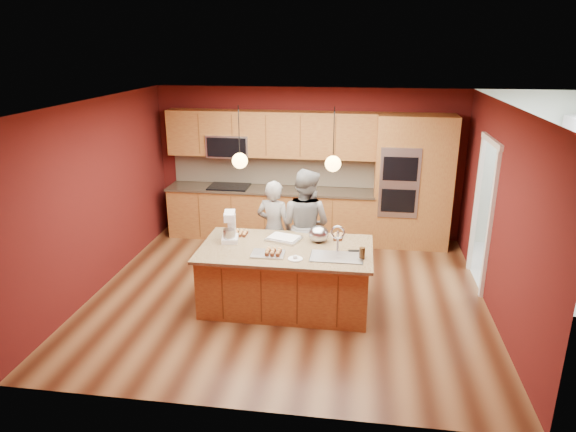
% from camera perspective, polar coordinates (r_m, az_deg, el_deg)
% --- Properties ---
extents(floor, '(5.50, 5.50, 0.00)m').
position_cam_1_polar(floor, '(7.46, 0.02, -8.64)').
color(floor, '#422011').
rests_on(floor, ground).
extents(ceiling, '(5.50, 5.50, 0.00)m').
position_cam_1_polar(ceiling, '(6.66, 0.02, 12.45)').
color(ceiling, silver).
rests_on(ceiling, ground).
extents(wall_back, '(5.50, 0.00, 5.50)m').
position_cam_1_polar(wall_back, '(9.34, 2.22, 5.85)').
color(wall_back, '#4E1210').
rests_on(wall_back, ground).
extents(wall_front, '(5.50, 0.00, 5.50)m').
position_cam_1_polar(wall_front, '(4.66, -4.41, -7.85)').
color(wall_front, '#4E1210').
rests_on(wall_front, ground).
extents(wall_left, '(0.00, 5.00, 5.00)m').
position_cam_1_polar(wall_left, '(7.81, -20.39, 2.09)').
color(wall_left, '#4E1210').
rests_on(wall_left, ground).
extents(wall_right, '(0.00, 5.00, 5.00)m').
position_cam_1_polar(wall_right, '(7.11, 22.53, 0.26)').
color(wall_right, '#4E1210').
rests_on(wall_right, ground).
extents(cabinet_run, '(3.74, 0.64, 2.30)m').
position_cam_1_polar(cabinet_run, '(9.28, -2.16, 3.44)').
color(cabinet_run, brown).
rests_on(cabinet_run, floor).
extents(oven_column, '(1.30, 0.62, 2.30)m').
position_cam_1_polar(oven_column, '(9.09, 13.67, 3.67)').
color(oven_column, brown).
rests_on(oven_column, floor).
extents(doorway_trim, '(0.08, 1.11, 2.20)m').
position_cam_1_polar(doorway_trim, '(7.94, 20.81, 0.02)').
color(doorway_trim, white).
rests_on(doorway_trim, wall_right).
extents(pendant_left, '(0.20, 0.20, 0.80)m').
position_cam_1_polar(pendant_left, '(6.59, -5.37, 6.17)').
color(pendant_left, black).
rests_on(pendant_left, ceiling).
extents(pendant_right, '(0.20, 0.20, 0.80)m').
position_cam_1_polar(pendant_right, '(6.42, 5.02, 5.84)').
color(pendant_right, black).
rests_on(pendant_right, ceiling).
extents(island, '(2.29, 1.28, 1.22)m').
position_cam_1_polar(island, '(6.99, -0.10, -6.66)').
color(island, brown).
rests_on(island, floor).
extents(person_left, '(0.63, 0.49, 1.52)m').
position_cam_1_polar(person_left, '(7.73, -1.55, -1.49)').
color(person_left, black).
rests_on(person_left, floor).
extents(person_right, '(1.01, 0.91, 1.71)m').
position_cam_1_polar(person_right, '(7.63, 1.87, -0.99)').
color(person_right, slate).
rests_on(person_right, floor).
extents(stand_mixer, '(0.27, 0.33, 0.41)m').
position_cam_1_polar(stand_mixer, '(7.05, -6.46, -1.38)').
color(stand_mixer, white).
rests_on(stand_mixer, island).
extents(sheet_cake, '(0.53, 0.45, 0.05)m').
position_cam_1_polar(sheet_cake, '(7.08, -0.46, -2.49)').
color(sheet_cake, silver).
rests_on(sheet_cake, island).
extents(cooling_rack, '(0.43, 0.31, 0.02)m').
position_cam_1_polar(cooling_rack, '(6.61, -2.24, -4.22)').
color(cooling_rack, '#B5B8BC').
rests_on(cooling_rack, island).
extents(mixing_bowl, '(0.27, 0.27, 0.23)m').
position_cam_1_polar(mixing_bowl, '(7.01, 3.43, -2.00)').
color(mixing_bowl, '#B5B6BC').
rests_on(mixing_bowl, island).
extents(plate, '(0.19, 0.19, 0.01)m').
position_cam_1_polar(plate, '(6.46, 0.82, -4.79)').
color(plate, white).
rests_on(plate, island).
extents(tumbler, '(0.08, 0.08, 0.15)m').
position_cam_1_polar(tumbler, '(6.53, 8.23, -4.10)').
color(tumbler, '#3A2511').
rests_on(tumbler, island).
extents(phone, '(0.15, 0.10, 0.01)m').
position_cam_1_polar(phone, '(6.76, 7.32, -3.89)').
color(phone, black).
rests_on(phone, island).
extents(cupcakes_left, '(0.27, 0.21, 0.06)m').
position_cam_1_polar(cupcakes_left, '(7.29, -5.55, -1.88)').
color(cupcakes_left, tan).
rests_on(cupcakes_left, island).
extents(cupcakes_rack, '(0.21, 0.21, 0.06)m').
position_cam_1_polar(cupcakes_rack, '(6.58, -1.67, -3.97)').
color(cupcakes_rack, tan).
rests_on(cupcakes_rack, island).
extents(cupcakes_right, '(0.14, 0.22, 0.06)m').
position_cam_1_polar(cupcakes_right, '(7.16, 5.59, -2.27)').
color(cupcakes_right, tan).
rests_on(cupcakes_right, island).
extents(dryer, '(0.63, 0.65, 0.98)m').
position_cam_1_polar(dryer, '(9.24, 28.48, -2.17)').
color(dryer, white).
rests_on(dryer, floor).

